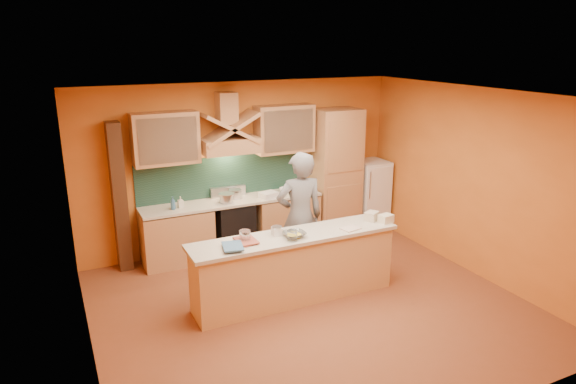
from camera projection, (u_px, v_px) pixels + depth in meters
name	position (u px, v px, depth m)	size (l,w,h in m)	color
floor	(311.00, 306.00, 6.89)	(5.50, 5.00, 0.01)	brown
ceiling	(314.00, 96.00, 6.09)	(5.50, 5.00, 0.01)	white
wall_back	(242.00, 166.00, 8.65)	(5.50, 0.02, 2.80)	orange
wall_front	(452.00, 292.00, 4.33)	(5.50, 0.02, 2.80)	orange
wall_left	(80.00, 243.00, 5.35)	(0.02, 5.00, 2.80)	orange
wall_right	(475.00, 183.00, 7.63)	(0.02, 5.00, 2.80)	orange
base_cabinet_left	(177.00, 237.00, 8.15)	(1.10, 0.60, 0.86)	tan
base_cabinet_right	(285.00, 220.00, 8.94)	(1.10, 0.60, 0.86)	tan
counter_top	(233.00, 201.00, 8.41)	(3.00, 0.62, 0.04)	beige
stove	(233.00, 227.00, 8.54)	(0.60, 0.58, 0.90)	black
backsplash	(226.00, 176.00, 8.56)	(3.00, 0.03, 0.70)	#18362D
range_hood	(230.00, 145.00, 8.19)	(0.92, 0.50, 0.24)	tan
hood_chimney	(226.00, 108.00, 8.11)	(0.30, 0.30, 0.50)	tan
upper_cabinet_left	(165.00, 138.00, 7.79)	(1.00, 0.35, 0.80)	tan
upper_cabinet_right	(284.00, 129.00, 8.62)	(1.00, 0.35, 0.80)	tan
pantry_column	(336.00, 173.00, 9.15)	(0.80, 0.60, 2.30)	tan
fridge	(369.00, 195.00, 9.60)	(0.58, 0.60, 1.30)	white
trim_column_left	(119.00, 198.00, 7.75)	(0.20, 0.30, 2.30)	#472816
island_body	(295.00, 269.00, 6.98)	(2.80, 0.55, 0.88)	#DDAD71
island_top	(295.00, 236.00, 6.85)	(2.90, 0.62, 0.05)	beige
person	(300.00, 217.00, 7.44)	(0.71, 0.46, 1.94)	slate
pot_large	(226.00, 199.00, 8.24)	(0.21, 0.21, 0.15)	#B1B1B8
pot_small	(235.00, 195.00, 8.47)	(0.21, 0.21, 0.15)	silver
soap_bottle_a	(181.00, 202.00, 8.01)	(0.08, 0.08, 0.17)	silver
soap_bottle_b	(173.00, 203.00, 7.90)	(0.08, 0.08, 0.21)	#356693
bowl_back	(286.00, 190.00, 8.82)	(0.23, 0.23, 0.07)	white
dish_rack	(269.00, 195.00, 8.50)	(0.27, 0.21, 0.10)	white
book_lower	(237.00, 243.00, 6.53)	(0.25, 0.34, 0.03)	#A54B3B
book_upper	(223.00, 247.00, 6.33)	(0.25, 0.34, 0.03)	teal
jar_large	(245.00, 236.00, 6.58)	(0.14, 0.14, 0.15)	silver
jar_small	(292.00, 236.00, 6.61)	(0.13, 0.13, 0.14)	white
kitchen_scale	(277.00, 231.00, 6.81)	(0.13, 0.13, 0.10)	white
mixing_bowl	(295.00, 234.00, 6.75)	(0.28, 0.28, 0.07)	silver
cloth	(351.00, 229.00, 7.04)	(0.25, 0.19, 0.02)	beige
grocery_bag_a	(372.00, 216.00, 7.37)	(0.19, 0.15, 0.12)	beige
grocery_bag_b	(386.00, 219.00, 7.28)	(0.19, 0.15, 0.12)	beige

